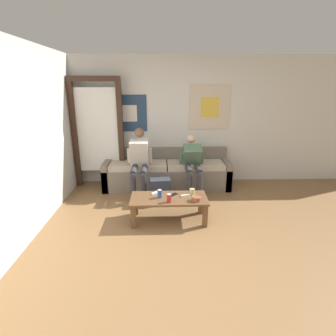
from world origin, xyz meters
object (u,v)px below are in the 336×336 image
Objects in this scene: drink_can_red at (169,198)px; game_controller_near_left at (155,193)px; person_seated_adult at (139,160)px; person_seated_teen at (192,163)px; backpack at (160,191)px; couch at (167,173)px; coffee_table at (169,202)px; ceramic_bowl at (196,198)px; game_controller_near_right at (185,195)px; cell_phone at (174,195)px; pillar_candle at (192,191)px; drink_can_blue at (160,194)px.

game_controller_near_left is (-0.20, 0.32, -0.05)m from drink_can_red.
person_seated_teen is (0.99, 0.03, -0.07)m from person_seated_adult.
person_seated_adult reaches higher than drink_can_red.
game_controller_near_left is at bearing -99.38° from backpack.
couch is 0.66m from person_seated_teen.
person_seated_teen is at bearing 65.95° from coffee_table.
person_seated_adult reaches higher than coffee_table.
game_controller_near_left is at bearing 154.09° from ceramic_bowl.
coffee_table is 7.83× the size of game_controller_near_right.
game_controller_near_left is 0.90× the size of cell_phone.
couch is at bearing 100.16° from game_controller_near_right.
backpack is at bearing 122.42° from game_controller_near_right.
backpack is 0.84m from drink_can_red.
couch is 1.27m from game_controller_near_left.
coffee_table is at bearing 89.15° from drink_can_red.
coffee_table is at bearing 162.04° from ceramic_bowl.
drink_can_red is (-0.37, -0.28, 0.02)m from pillar_candle.
couch is 2.03× the size of person_seated_adult.
cell_phone is at bearing 144.78° from ceramic_bowl.
drink_can_blue is 0.87× the size of cell_phone.
person_seated_adult reaches higher than game_controller_near_right.
backpack is 3.40× the size of game_controller_near_left.
ceramic_bowl is at bearing -83.33° from pillar_candle.
pillar_candle is 0.76× the size of game_controller_near_left.
cell_phone reaches higher than coffee_table.
ceramic_bowl is 1.16× the size of drink_can_red.
person_seated_adult is at bearing -177.99° from person_seated_teen.
person_seated_adult is (-0.51, 1.04, 0.36)m from coffee_table.
game_controller_near_left is 0.48m from game_controller_near_right.
backpack is at bearing 80.62° from game_controller_near_left.
drink_can_blue is at bearing -90.78° from backpack.
pillar_candle is at bearing 96.67° from ceramic_bowl.
drink_can_red is (0.13, -0.80, 0.23)m from backpack.
person_seated_adult is 1.29m from game_controller_near_right.
cell_phone is at bearing -13.38° from game_controller_near_left.
ceramic_bowl is at bearing -17.96° from coffee_table.
game_controller_near_right is at bearing 37.97° from drink_can_red.
cell_phone is (-0.29, -0.03, -0.04)m from pillar_candle.
drink_can_red is at bearing -107.00° from cell_phone.
game_controller_near_right is at bearing -52.71° from person_seated_adult.
coffee_table is at bearing -161.19° from pillar_candle.
drink_can_blue is 1.00× the size of drink_can_red.
person_seated_adult is at bearing 108.93° from game_controller_near_left.
pillar_candle is 0.52m from drink_can_blue.
person_seated_adult is 0.99m from person_seated_teen.
drink_can_blue is at bearing -70.31° from person_seated_adult.
person_seated_adult reaches higher than ceramic_bowl.
person_seated_teen is at bearing 2.01° from person_seated_adult.
couch is at bearing 79.91° from backpack.
game_controller_near_right is (0.25, 0.04, 0.08)m from coffee_table.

